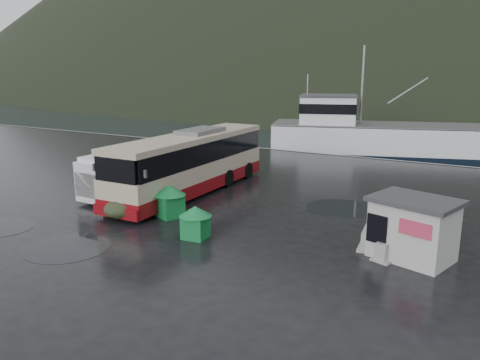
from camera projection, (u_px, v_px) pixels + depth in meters
The scene contains 13 objects.
ground at pixel (184, 214), 23.59m from camera, with size 160.00×160.00×0.00m, color black.
harbor_water at pixel (445, 99), 116.84m from camera, with size 300.00×180.00×0.02m, color black.
quay_edge at pixel (321, 154), 40.54m from camera, with size 160.00×0.60×1.50m, color #999993.
coach_bus at pixel (192, 192), 27.92m from camera, with size 3.22×13.01×3.68m, color #BCA98E, non-canonical shape.
white_van at pixel (130, 194), 27.31m from camera, with size 2.13×6.19×2.59m, color white, non-canonical shape.
waste_bin_left at pixel (170, 217), 23.21m from camera, with size 1.15×1.15×1.61m, color #157637, non-canonical shape.
waste_bin_right at pixel (196, 238), 20.28m from camera, with size 1.03×1.03×1.43m, color #157637, non-canonical shape.
dome_tent at pixel (131, 217), 23.17m from camera, with size 2.03×2.84×1.12m, color #2F3822, non-canonical shape.
ticket_kiosk at pixel (410, 258), 18.08m from camera, with size 3.07×2.33×2.40m, color #BBBBB6, non-canonical shape.
jersey_barrier_a at pixel (369, 247), 19.22m from camera, with size 0.80×1.59×0.80m, color #999993, non-canonical shape.
jersey_barrier_b at pixel (388, 258), 18.09m from camera, with size 0.74×1.48×0.74m, color #999993, non-canonical shape.
fishing_trawler at pixel (392, 145), 45.14m from camera, with size 26.94×5.90×10.78m, color white, non-canonical shape.
puddles at pixel (166, 226), 21.82m from camera, with size 15.80×14.46×0.01m.
Camera 1 is at (13.53, -18.26, 7.11)m, focal length 35.00 mm.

